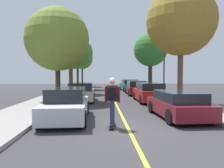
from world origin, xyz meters
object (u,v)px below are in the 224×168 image
object	(u,v)px
parked_car_left_nearest	(67,105)
fire_hydrant	(45,102)
parked_car_right_nearest	(178,104)
skateboarder	(112,98)
parked_car_left_near	(81,92)
street_tree_right_near	(150,50)
street_tree_left_nearest	(57,39)
parked_car_right_far	(136,88)
skateboard	(112,126)
street_tree_left_near	(71,51)
street_tree_right_nearest	(181,21)
streetlamp	(164,57)
parked_car_right_near	(149,92)
parked_car_right_farthest	(129,85)
street_tree_left_farthest	(82,59)
street_tree_left_far	(78,53)

from	to	relation	value
parked_car_left_nearest	fire_hydrant	distance (m)	2.71
parked_car_right_nearest	skateboarder	world-z (taller)	skateboarder
parked_car_left_near	street_tree_right_near	size ratio (longest dim) A/B	0.65
parked_car_right_nearest	street_tree_right_near	xyz separation A→B (m)	(1.67, 12.84, 3.95)
street_tree_left_nearest	street_tree_right_near	world-z (taller)	street_tree_left_nearest
parked_car_left_nearest	parked_car_right_nearest	world-z (taller)	parked_car_left_nearest
parked_car_right_nearest	street_tree_left_nearest	xyz separation A→B (m)	(-6.67, 6.30, 3.93)
parked_car_right_far	skateboard	xyz separation A→B (m)	(-3.08, -13.23, -0.60)
parked_car_left_near	street_tree_right_near	world-z (taller)	street_tree_right_near
street_tree_left_near	fire_hydrant	xyz separation A→B (m)	(0.17, -10.88, -3.97)
parked_car_left_nearest	parked_car_right_far	size ratio (longest dim) A/B	1.01
street_tree_right_nearest	street_tree_left_nearest	bearing A→B (deg)	165.92
fire_hydrant	streetlamp	xyz separation A→B (m)	(8.25, 6.02, 2.96)
streetlamp	parked_car_left_near	bearing A→B (deg)	-166.11
street_tree_left_nearest	fire_hydrant	xyz separation A→B (m)	(0.17, -4.20, -4.07)
parked_car_right_near	street_tree_left_nearest	world-z (taller)	street_tree_left_nearest
street_tree_right_nearest	street_tree_right_near	bearing A→B (deg)	90.00
parked_car_right_farthest	street_tree_right_nearest	bearing A→B (deg)	-82.57
parked_car_right_farthest	street_tree_right_nearest	xyz separation A→B (m)	(1.67, -12.80, 4.74)
parked_car_left_near	street_tree_left_nearest	bearing A→B (deg)	-174.81
street_tree_right_near	street_tree_left_near	bearing A→B (deg)	179.05
street_tree_left_farthest	skateboarder	size ratio (longest dim) A/B	3.57
street_tree_left_farthest	skateboard	distance (m)	28.65
parked_car_right_near	street_tree_left_near	distance (m)	10.45
street_tree_left_farthest	street_tree_left_nearest	bearing A→B (deg)	-90.00
parked_car_right_farthest	skateboarder	world-z (taller)	skateboarder
parked_car_left_nearest	street_tree_right_near	distance (m)	15.12
parked_car_left_near	street_tree_left_near	world-z (taller)	street_tree_left_near
parked_car_right_nearest	street_tree_left_far	xyz separation A→B (m)	(-6.67, 19.42, 4.29)
parked_car_left_nearest	fire_hydrant	size ratio (longest dim) A/B	6.26
parked_car_left_nearest	parked_car_right_farthest	xyz separation A→B (m)	(5.00, 17.15, 0.02)
parked_car_left_near	street_tree_left_farthest	xyz separation A→B (m)	(-1.67, 19.89, 4.00)
parked_car_right_nearest	parked_car_right_far	world-z (taller)	parked_car_right_far
parked_car_left_near	street_tree_left_farthest	world-z (taller)	street_tree_left_farthest
street_tree_left_far	parked_car_right_farthest	bearing A→B (deg)	-19.95
parked_car_right_nearest	street_tree_left_far	distance (m)	20.98
street_tree_left_near	street_tree_left_farthest	world-z (taller)	street_tree_left_farthest
street_tree_left_farthest	streetlamp	world-z (taller)	street_tree_left_farthest
parked_car_left_near	skateboarder	xyz separation A→B (m)	(1.92, -8.19, 0.44)
parked_car_left_near	skateboarder	size ratio (longest dim) A/B	2.31
skateboarder	streetlamp	bearing A→B (deg)	63.89
street_tree_left_near	street_tree_right_nearest	distance (m)	12.14
parked_car_right_far	street_tree_right_nearest	bearing A→B (deg)	-77.15
street_tree_left_nearest	parked_car_right_farthest	bearing A→B (deg)	58.07
parked_car_left_near	parked_car_right_far	size ratio (longest dim) A/B	0.93
street_tree_left_nearest	parked_car_right_far	bearing A→B (deg)	38.05
street_tree_right_near	streetlamp	distance (m)	4.86
parked_car_right_far	parked_car_left_nearest	bearing A→B (deg)	-113.21
skateboard	street_tree_left_farthest	bearing A→B (deg)	97.30
parked_car_left_near	street_tree_right_nearest	bearing A→B (deg)	-18.58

